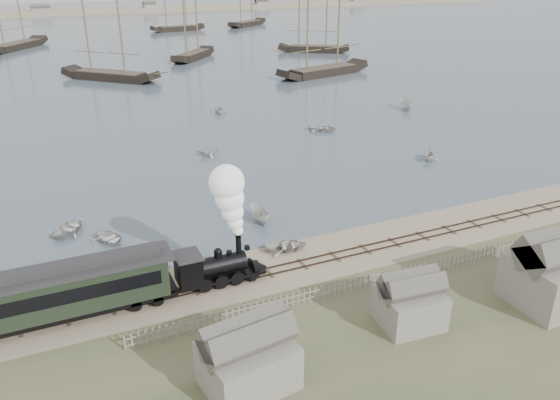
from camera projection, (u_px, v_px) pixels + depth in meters
name	position (u px, v px, depth m)	size (l,w,h in m)	color
ground	(303.00, 251.00, 46.33)	(600.00, 600.00, 0.00)	tan
harbor_water	(83.00, 33.00, 188.26)	(600.00, 336.00, 0.06)	#485A68
rail_track	(314.00, 261.00, 44.64)	(120.00, 1.80, 0.16)	#34241C
picket_fence_west	(264.00, 314.00, 38.03)	(19.00, 0.10, 1.20)	gray
picket_fence_east	(480.00, 261.00, 44.78)	(15.00, 0.10, 1.20)	gray
shed_left	(249.00, 384.00, 31.70)	(5.00, 4.00, 4.10)	gray
shed_mid	(408.00, 323.00, 37.06)	(4.00, 3.50, 3.60)	gray
shed_right	(549.00, 301.00, 39.54)	(6.00, 5.00, 5.10)	gray
far_spit	(65.00, 14.00, 255.07)	(500.00, 20.00, 1.80)	tan
locomotive	(229.00, 233.00, 40.29)	(7.21, 2.69, 8.99)	black
passenger_coach	(58.00, 291.00, 36.44)	(15.45, 2.98, 3.75)	black
beached_dinghy	(286.00, 246.00, 46.36)	(3.69, 2.63, 0.76)	beige
rowboat_0	(110.00, 238.00, 47.59)	(3.39, 2.42, 0.70)	beige
rowboat_1	(208.00, 150.00, 68.65)	(2.69, 2.32, 1.42)	beige
rowboat_2	(259.00, 215.00, 51.28)	(3.44, 1.30, 1.33)	beige
rowboat_3	(322.00, 128.00, 78.89)	(4.00, 2.85, 0.83)	beige
rowboat_4	(429.00, 154.00, 67.05)	(2.88, 2.48, 1.52)	beige
rowboat_5	(405.00, 105.00, 90.25)	(4.01, 1.51, 1.55)	beige
rowboat_7	(219.00, 109.00, 87.59)	(2.88, 2.48, 1.52)	beige
rowboat_8	(70.00, 228.00, 49.35)	(3.86, 2.76, 0.80)	beige
schooner_2	(105.00, 30.00, 109.13)	(21.71, 5.01, 20.00)	black
schooner_3	(191.00, 17.00, 133.25)	(18.26, 4.21, 20.00)	black
schooner_4	(325.00, 27.00, 113.89)	(22.85, 5.27, 20.00)	black
schooner_5	(314.00, 13.00, 143.78)	(19.02, 4.39, 20.00)	black
schooner_7	(10.00, 11.00, 149.23)	(24.58, 5.67, 20.00)	black
schooner_8	(176.00, 1.00, 188.82)	(19.06, 4.40, 20.00)	black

